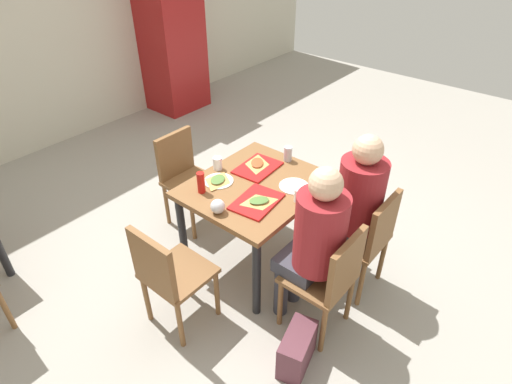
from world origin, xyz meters
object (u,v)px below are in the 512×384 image
object	(u,v)px
chair_near_left	(330,277)
foil_bundle	(218,206)
condiment_bottle	(201,183)
plastic_cup_a	(218,163)
plastic_cup_b	(299,195)
drink_fridge	(172,38)
tray_red_far	(258,168)
pizza_slice_b	(257,163)
chair_near_right	(367,236)
chair_far_side	(184,173)
person_in_red	(314,238)
pizza_slice_c	(218,180)
soda_can	(288,154)
tray_red_near	(257,202)
main_table	(256,195)
handbag	(297,349)
chair_left_end	(168,273)
paper_plate_center	(219,181)
person_in_brown_jacket	(354,201)
pizza_slice_a	(259,201)
paper_plate_near_edge	(294,186)

from	to	relation	value
chair_near_left	foil_bundle	size ratio (longest dim) A/B	8.48
condiment_bottle	plastic_cup_a	bearing A→B (deg)	23.17
plastic_cup_b	drink_fridge	world-z (taller)	drink_fridge
tray_red_far	pizza_slice_b	bearing A→B (deg)	44.58
chair_near_right	chair_far_side	distance (m)	1.65
person_in_red	pizza_slice_c	size ratio (longest dim) A/B	5.27
condiment_bottle	pizza_slice_b	bearing A→B (deg)	-8.57
pizza_slice_c	soda_can	xyz separation A→B (m)	(0.59, -0.22, 0.04)
person_in_red	tray_red_near	bearing A→B (deg)	81.79
main_table	plastic_cup_b	size ratio (longest dim) A/B	10.07
condiment_bottle	handbag	distance (m)	1.29
chair_near_left	condiment_bottle	size ratio (longest dim) A/B	5.30
chair_near_left	condiment_bottle	world-z (taller)	condiment_bottle
chair_far_side	chair_left_end	world-z (taller)	same
chair_left_end	handbag	bearing A→B (deg)	-71.03
paper_plate_center	condiment_bottle	bearing A→B (deg)	180.00
plastic_cup_a	chair_far_side	bearing A→B (deg)	86.79
pizza_slice_c	drink_fridge	size ratio (longest dim) A/B	0.13
paper_plate_center	chair_near_right	bearing A→B (deg)	-69.04
plastic_cup_a	handbag	size ratio (longest dim) A/B	0.31
chair_near_left	plastic_cup_b	bearing A→B (deg)	58.30
plastic_cup_a	foil_bundle	xyz separation A→B (m)	(-0.40, -0.39, 0.00)
person_in_brown_jacket	pizza_slice_b	distance (m)	0.83
soda_can	handbag	distance (m)	1.48
person_in_brown_jacket	tray_red_far	size ratio (longest dim) A/B	3.49
main_table	pizza_slice_a	xyz separation A→B (m)	(-0.18, -0.17, 0.13)
plastic_cup_a	foil_bundle	size ratio (longest dim) A/B	1.00
main_table	soda_can	xyz separation A→B (m)	(0.43, 0.02, 0.16)
plastic_cup_a	plastic_cup_b	distance (m)	0.73
plastic_cup_b	person_in_brown_jacket	bearing A→B (deg)	-53.69
foil_bundle	handbag	size ratio (longest dim) A/B	0.31
pizza_slice_b	pizza_slice_c	world-z (taller)	pizza_slice_b
main_table	foil_bundle	xyz separation A→B (m)	(-0.43, -0.02, 0.15)
chair_far_side	tray_red_far	bearing A→B (deg)	-75.58
chair_near_left	pizza_slice_b	distance (m)	1.10
chair_far_side	person_in_brown_jacket	xyz separation A→B (m)	(0.25, -1.49, 0.25)
person_in_red	soda_can	distance (m)	0.97
paper_plate_center	condiment_bottle	distance (m)	0.19
soda_can	foil_bundle	size ratio (longest dim) A/B	1.22
chair_near_right	tray_red_far	bearing A→B (deg)	94.57
chair_near_right	tray_red_near	size ratio (longest dim) A/B	2.36
tray_red_far	drink_fridge	bearing A→B (deg)	60.67
chair_near_right	person_in_brown_jacket	size ratio (longest dim) A/B	0.67
paper_plate_near_edge	person_in_red	bearing A→B (deg)	-132.63
plastic_cup_b	tray_red_far	bearing A→B (deg)	73.05
chair_far_side	pizza_slice_c	size ratio (longest dim) A/B	3.55
chair_far_side	soda_can	xyz separation A→B (m)	(0.43, -0.79, 0.29)
chair_near_left	chair_near_right	world-z (taller)	same
chair_far_side	plastic_cup_a	distance (m)	0.53
tray_red_near	drink_fridge	distance (m)	3.55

